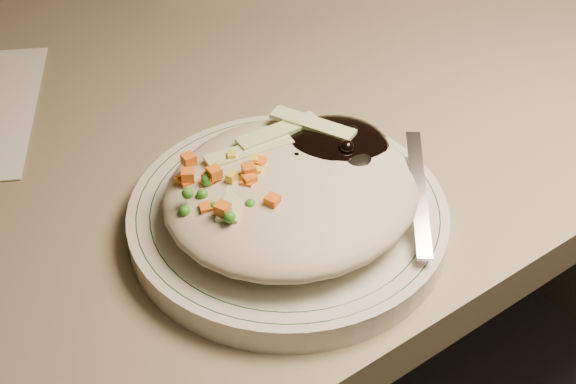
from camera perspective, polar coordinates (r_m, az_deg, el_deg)
desk at (r=0.92m, az=-3.33°, el=-1.90°), size 1.40×0.70×0.74m
plate at (r=0.61m, az=0.00°, el=-1.86°), size 0.24×0.24×0.02m
plate_rim at (r=0.60m, az=0.00°, el=-1.16°), size 0.23×0.23×0.00m
meal at (r=0.59m, az=0.38°, el=0.53°), size 0.21×0.19×0.05m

